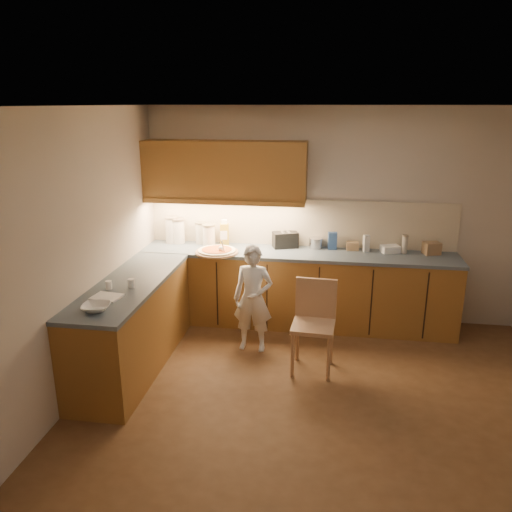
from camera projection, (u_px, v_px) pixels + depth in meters
The scene contains 24 objects.
room at pixel (330, 224), 4.07m from camera, with size 4.54×4.50×2.62m.
l_counter at pixel (246, 299), 5.74m from camera, with size 3.77×2.62×0.92m.
backsplash at pixel (300, 223), 6.14m from camera, with size 3.75×0.02×0.58m, color beige.
upper_cabinets at pixel (225, 171), 5.93m from camera, with size 1.95×0.36×0.73m.
pizza_on_board at pixel (217, 251), 5.90m from camera, with size 0.51×0.51×0.21m.
child at pixel (253, 299), 5.40m from camera, with size 0.43×0.28×1.19m, color white.
wooden_chair at pixel (314, 319), 5.03m from camera, with size 0.44×0.44×0.93m.
mixing_bowl at pixel (96, 307), 4.26m from camera, with size 0.24×0.24×0.06m, color white.
canister_a at pixel (172, 230), 6.30m from camera, with size 0.17×0.17×0.33m.
canister_b at pixel (178, 231), 6.29m from camera, with size 0.18×0.18×0.31m.
canister_c at pixel (201, 233), 6.27m from camera, with size 0.15×0.15×0.27m.
canister_d at pixel (209, 235), 6.19m from camera, with size 0.17×0.17×0.27m.
oil_jug at pixel (224, 234), 6.19m from camera, with size 0.12×0.10×0.32m.
toaster at pixel (285, 240), 6.11m from camera, with size 0.34×0.26×0.20m.
steel_pot at pixel (316, 243), 6.08m from camera, with size 0.17×0.17×0.13m.
blue_box at pixel (332, 241), 6.03m from camera, with size 0.10×0.07×0.21m, color #305290.
card_box_a at pixel (352, 246), 6.01m from camera, with size 0.14×0.10×0.10m, color tan.
white_bottle at pixel (366, 243), 5.94m from camera, with size 0.07×0.07×0.20m, color silver.
flat_pack at pixel (390, 249), 5.92m from camera, with size 0.21×0.15×0.08m, color white.
tall_jar at pixel (405, 244), 5.86m from camera, with size 0.07×0.07×0.22m.
card_box_b at pixel (432, 248), 5.84m from camera, with size 0.18×0.14×0.14m, color #9F7C56.
dough_cloth at pixel (107, 297), 4.54m from camera, with size 0.26×0.20×0.02m, color white.
spice_jar_a at pixel (109, 285), 4.75m from camera, with size 0.06×0.06×0.08m, color white.
spice_jar_b at pixel (131, 283), 4.78m from camera, with size 0.07×0.07×0.09m, color white.
Camera 1 is at (0.00, -4.01, 2.62)m, focal length 35.00 mm.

